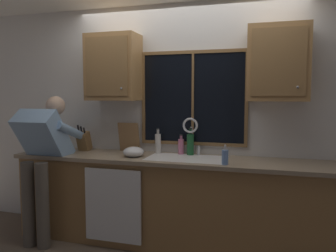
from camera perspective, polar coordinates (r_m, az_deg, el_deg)
back_wall at (r=3.77m, az=3.14°, el=0.91°), size 5.85×0.12×2.55m
window_glass at (r=3.67m, az=4.25°, el=4.70°), size 1.10×0.02×0.95m
window_frame_top at (r=3.69m, az=4.27°, el=12.37°), size 1.17×0.02×0.04m
window_frame_bottom at (r=3.70m, az=4.17°, el=-2.95°), size 1.17×0.02×0.04m
window_frame_left at (r=3.82m, az=-4.15°, el=4.72°), size 0.04×0.02×0.95m
window_frame_right at (r=3.58m, az=13.15°, el=4.57°), size 0.03×0.02×0.95m
window_mullion_center at (r=3.66m, az=4.21°, el=4.70°), size 0.02×0.02×0.95m
lower_cabinet_run at (r=3.59m, az=1.75°, el=-12.89°), size 3.45×0.58×0.88m
countertop at (r=3.46m, az=1.69°, el=-5.73°), size 3.51×0.62×0.04m
dishwasher_front at (r=3.50m, az=-9.31°, el=-13.15°), size 0.60×0.02×0.74m
upper_cabinet_left at (r=3.81m, az=-9.21°, el=9.71°), size 0.56×0.36×0.72m
upper_cabinet_right at (r=3.44m, az=18.10°, el=10.01°), size 0.56×0.36×0.72m
sink at (r=3.46m, az=3.15°, el=-7.04°), size 0.80×0.46×0.21m
faucet at (r=3.58m, az=3.96°, el=-0.95°), size 0.18×0.09×0.40m
person_standing at (r=3.79m, az=-20.32°, el=-4.23°), size 0.53×0.70×1.55m
knife_block at (r=4.01m, az=-14.01°, el=-2.52°), size 0.12×0.18×0.32m
cutting_board at (r=3.85m, az=-6.61°, el=-1.89°), size 0.24×0.09×0.33m
mixing_bowl at (r=3.54m, az=-5.85°, el=-4.39°), size 0.22×0.22×0.11m
soap_dispenser at (r=3.16m, az=9.62°, el=-5.17°), size 0.06×0.07×0.19m
bottle_green_glass at (r=3.61m, az=3.79°, el=-3.02°), size 0.08×0.08×0.29m
bottle_tall_clear at (r=3.71m, az=-1.71°, el=-2.88°), size 0.06×0.06×0.28m
bottle_amber_small at (r=3.66m, az=2.23°, el=-3.41°), size 0.06×0.06×0.22m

